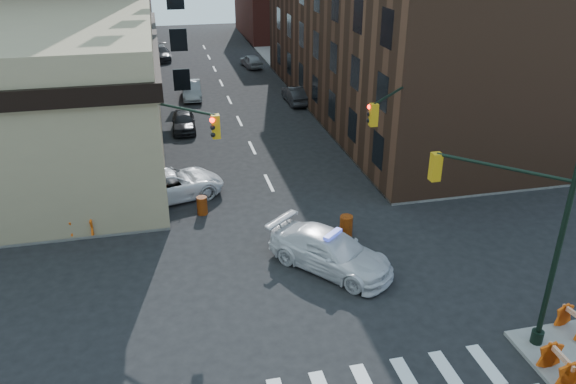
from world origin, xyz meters
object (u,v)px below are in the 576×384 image
barrel_bank (202,205)px  parked_car_wfar (191,90)px  police_car (330,251)px  pedestrian_a (119,185)px  barricade_se_a (574,322)px  barricade_nw_a (151,206)px  pedestrian_b (27,224)px  barrel_road (346,226)px  pickup (170,185)px  parked_car_enear (296,95)px  parked_car_wnear (184,121)px

barrel_bank → parked_car_wfar: bearing=87.3°
police_car → pedestrian_a: bearing=96.7°
parked_car_wfar → police_car: bearing=-80.4°
barricade_se_a → barricade_nw_a: barricade_nw_a is taller
police_car → pedestrian_b: (-13.65, 5.63, 0.08)m
barrel_road → pedestrian_a: bearing=149.3°
barrel_bank → barricade_nw_a: (-2.67, 0.26, 0.15)m
barrel_road → barricade_se_a: (5.96, -8.99, 0.04)m
pickup → barrel_bank: pickup is taller
pedestrian_b → barrel_road: 15.56m
barricade_nw_a → police_car: bearing=-44.9°
parked_car_enear → pedestrian_a: 21.58m
parked_car_wnear → parked_car_wfar: size_ratio=0.92×
parked_car_wnear → pedestrian_a: size_ratio=2.49×
pickup → barrel_road: bearing=-143.2°
parked_car_wfar → parked_car_wnear: bearing=-96.4°
pedestrian_b → barrel_road: pedestrian_b is taller
police_car → parked_car_wfar: size_ratio=1.29×
pickup → parked_car_enear: (11.30, 16.56, -0.10)m
parked_car_wnear → parked_car_wfar: parked_car_wfar is taller
barrel_road → barricade_nw_a: (-9.39, 4.29, 0.08)m
pedestrian_b → barrel_road: size_ratio=1.40×
parked_car_wfar → barricade_nw_a: size_ratio=3.48×
pedestrian_b → barricade_nw_a: size_ratio=1.20×
pedestrian_b → barricade_se_a: (21.20, -12.11, -0.34)m
parked_car_wnear → parked_car_enear: parked_car_enear is taller
barricade_se_a → parked_car_wnear: bearing=14.9°
parked_car_wfar → barrel_bank: size_ratio=4.60×
pedestrian_a → pedestrian_b: 5.42m
barrel_road → barricade_se_a: 10.79m
police_car → barrel_bank: (-5.14, 6.55, -0.36)m
parked_car_enear → pedestrian_b: size_ratio=2.84×
pickup → barricade_nw_a: size_ratio=4.58×
police_car → parked_car_wfar: police_car is taller
parked_car_wfar → barricade_nw_a: parked_car_wfar is taller
pickup → barricade_nw_a: pickup is taller
pickup → barrel_bank: 2.82m
parked_car_enear → barrel_road: 23.11m
parked_car_wnear → pedestrian_b: 16.99m
parked_car_wnear → barricade_se_a: bearing=-62.7°
parked_car_enear → barricade_nw_a: size_ratio=3.42×
pickup → barrel_road: size_ratio=5.31×
barricade_nw_a → parked_car_enear: bearing=52.5°
pedestrian_a → pedestrian_b: bearing=-129.5°
police_car → barrel_road: size_ratio=5.22×
barrel_bank → barricade_nw_a: size_ratio=0.76×
police_car → barricade_nw_a: 10.36m
police_car → pedestrian_b: size_ratio=3.74×
parked_car_wnear → barrel_bank: bearing=-87.7°
pedestrian_a → barrel_road: size_ratio=1.49×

